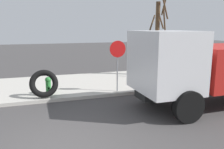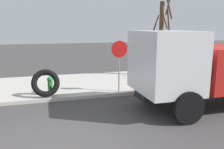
% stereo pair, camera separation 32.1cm
% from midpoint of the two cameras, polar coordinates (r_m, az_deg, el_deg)
% --- Properties ---
extents(ground_plane, '(80.00, 80.00, 0.00)m').
position_cam_midpoint_polar(ground_plane, '(6.62, -14.07, -17.19)').
color(ground_plane, '#423F3F').
extents(sidewalk_curb, '(36.00, 5.00, 0.15)m').
position_cam_midpoint_polar(sidewalk_curb, '(12.69, -16.20, -2.88)').
color(sidewalk_curb, '#BCB7AD').
rests_on(sidewalk_curb, ground).
extents(fire_hydrant, '(0.27, 0.61, 0.78)m').
position_cam_midpoint_polar(fire_hydrant, '(10.97, -16.07, -2.48)').
color(fire_hydrant, '#2D8438').
rests_on(fire_hydrant, sidewalk_curb).
extents(loose_tire, '(1.23, 0.68, 1.22)m').
position_cam_midpoint_polar(loose_tire, '(10.44, -17.12, -2.15)').
color(loose_tire, black).
rests_on(loose_tire, sidewalk_curb).
extents(stop_sign, '(0.76, 0.08, 2.38)m').
position_cam_midpoint_polar(stop_sign, '(10.75, 0.51, 4.41)').
color(stop_sign, gray).
rests_on(stop_sign, sidewalk_curb).
extents(dump_truck_red, '(7.02, 2.85, 3.00)m').
position_cam_midpoint_polar(dump_truck_red, '(10.14, 23.06, 1.95)').
color(dump_truck_red, red).
rests_on(dump_truck_red, ground).
extents(bare_tree, '(1.24, 1.25, 4.84)m').
position_cam_midpoint_polar(bare_tree, '(14.66, 10.44, 9.27)').
color(bare_tree, '#4C3823').
rests_on(bare_tree, sidewalk_curb).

